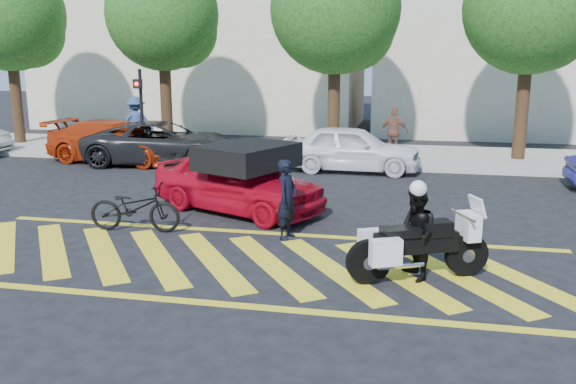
% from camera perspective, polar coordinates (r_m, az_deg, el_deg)
% --- Properties ---
extents(ground, '(90.00, 90.00, 0.00)m').
position_cam_1_polar(ground, '(11.23, -4.08, -6.60)').
color(ground, black).
rests_on(ground, ground).
extents(sidewalk, '(60.00, 5.00, 0.15)m').
position_cam_1_polar(sidewalk, '(22.67, 4.22, 3.54)').
color(sidewalk, '#9E998E').
rests_on(sidewalk, ground).
extents(crosswalk, '(12.33, 4.00, 0.01)m').
position_cam_1_polar(crosswalk, '(11.24, -4.27, -6.57)').
color(crosswalk, yellow).
rests_on(crosswalk, ground).
extents(building_left, '(16.00, 8.00, 10.00)m').
position_cam_1_polar(building_left, '(33.06, -7.77, 14.96)').
color(building_left, beige).
rests_on(building_left, ground).
extents(building_right, '(16.00, 8.00, 11.00)m').
position_cam_1_polar(building_right, '(31.81, 23.64, 15.02)').
color(building_right, beige).
rests_on(building_right, ground).
extents(tree_far_left, '(4.40, 4.40, 7.41)m').
position_cam_1_polar(tree_far_left, '(27.32, -24.39, 14.52)').
color(tree_far_left, black).
rests_on(tree_far_left, ground).
extents(tree_left, '(4.20, 4.20, 7.26)m').
position_cam_1_polar(tree_left, '(24.14, -11.30, 15.63)').
color(tree_left, black).
rests_on(tree_left, ground).
extents(tree_center, '(4.60, 4.60, 7.56)m').
position_cam_1_polar(tree_center, '(22.46, 4.80, 16.31)').
color(tree_center, black).
rests_on(tree_center, ground).
extents(tree_right, '(4.40, 4.40, 7.41)m').
position_cam_1_polar(tree_right, '(22.58, 22.02, 15.30)').
color(tree_right, black).
rests_on(tree_right, ground).
extents(signal_pole, '(0.28, 0.43, 3.20)m').
position_cam_1_polar(signal_pole, '(22.11, -13.62, 7.81)').
color(signal_pole, black).
rests_on(signal_pole, ground).
extents(officer_bike, '(0.51, 0.67, 1.64)m').
position_cam_1_polar(officer_bike, '(12.43, -0.07, -0.69)').
color(officer_bike, black).
rests_on(officer_bike, ground).
extents(bicycle, '(2.02, 0.85, 1.04)m').
position_cam_1_polar(bicycle, '(13.40, -14.14, -1.43)').
color(bicycle, black).
rests_on(bicycle, ground).
extents(police_motorcycle, '(2.36, 1.37, 1.11)m').
position_cam_1_polar(police_motorcycle, '(10.43, 11.95, -4.90)').
color(police_motorcycle, black).
rests_on(police_motorcycle, ground).
extents(officer_moto, '(0.86, 0.94, 1.58)m').
position_cam_1_polar(officer_moto, '(10.40, 11.89, -3.90)').
color(officer_moto, black).
rests_on(officer_moto, ground).
extents(red_convertible, '(4.74, 3.42, 1.50)m').
position_cam_1_polar(red_convertible, '(14.61, -4.73, 1.03)').
color(red_convertible, '#B4081C').
rests_on(red_convertible, ground).
extents(parked_left, '(5.23, 2.63, 1.46)m').
position_cam_1_polar(parked_left, '(22.08, -15.74, 4.57)').
color(parked_left, '#A4280A').
rests_on(parked_left, ground).
extents(parked_mid_left, '(5.54, 3.07, 1.47)m').
position_cam_1_polar(parked_mid_left, '(21.35, -11.63, 4.52)').
color(parked_mid_left, black).
rests_on(parked_mid_left, ground).
extents(parked_mid_right, '(4.40, 1.82, 1.49)m').
position_cam_1_polar(parked_mid_right, '(19.70, 6.00, 4.07)').
color(parked_mid_right, white).
rests_on(parked_mid_right, ground).
extents(pedestrian_left, '(1.46, 1.22, 1.97)m').
position_cam_1_polar(pedestrian_left, '(24.25, -13.99, 6.33)').
color(pedestrian_left, navy).
rests_on(pedestrian_left, sidewalk).
extents(pedestrian_right, '(1.04, 0.55, 1.69)m').
position_cam_1_polar(pedestrian_right, '(22.20, 9.89, 5.60)').
color(pedestrian_right, brown).
rests_on(pedestrian_right, sidewalk).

